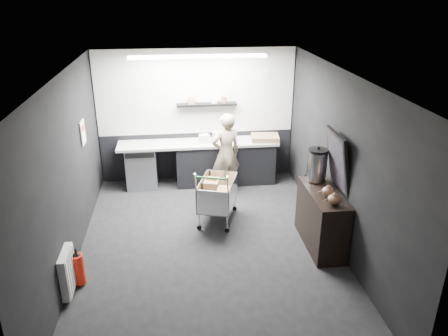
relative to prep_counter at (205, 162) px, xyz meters
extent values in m
plane|color=black|center=(-0.14, -2.42, -0.46)|extent=(5.50, 5.50, 0.00)
plane|color=beige|center=(-0.14, -2.42, 2.24)|extent=(5.50, 5.50, 0.00)
plane|color=black|center=(-0.14, 0.33, 0.89)|extent=(5.50, 0.00, 5.50)
plane|color=black|center=(-0.14, -5.17, 0.89)|extent=(5.50, 0.00, 5.50)
plane|color=black|center=(-2.14, -2.42, 0.89)|extent=(0.00, 5.50, 5.50)
plane|color=black|center=(1.86, -2.42, 0.89)|extent=(0.00, 5.50, 5.50)
cube|color=silver|center=(-0.14, 0.31, 1.39)|extent=(3.95, 0.02, 1.70)
cube|color=black|center=(-0.14, 0.31, 0.04)|extent=(3.95, 0.02, 1.00)
cube|color=black|center=(0.06, 0.20, 1.16)|extent=(1.20, 0.22, 0.04)
cylinder|color=silver|center=(1.26, 0.30, 1.69)|extent=(0.20, 0.03, 0.20)
cube|color=white|center=(-2.12, -1.12, 1.09)|extent=(0.02, 0.30, 0.40)
cube|color=red|center=(-2.11, -1.12, 1.16)|extent=(0.02, 0.22, 0.10)
cube|color=silver|center=(-2.08, -3.32, -0.11)|extent=(0.10, 0.50, 0.60)
cube|color=white|center=(-0.14, -0.57, 2.21)|extent=(2.40, 0.20, 0.04)
cube|color=black|center=(0.41, 0.00, -0.03)|extent=(2.00, 0.56, 0.85)
cube|color=#B5B5B0|center=(-0.14, 0.00, 0.42)|extent=(3.20, 0.60, 0.05)
cube|color=#9EA0A5|center=(-1.29, 0.00, -0.03)|extent=(0.60, 0.58, 0.85)
cube|color=black|center=(-1.29, -0.30, 0.32)|extent=(0.56, 0.02, 0.10)
imported|color=beige|center=(0.37, -0.45, 0.35)|extent=(0.67, 0.53, 1.61)
cube|color=silver|center=(0.09, -1.58, -0.14)|extent=(0.79, 0.99, 0.02)
cube|color=silver|center=(-0.18, -1.58, 0.08)|extent=(0.28, 0.83, 0.46)
cube|color=silver|center=(0.36, -1.58, 0.08)|extent=(0.28, 0.83, 0.46)
cube|color=silver|center=(0.09, -2.00, 0.08)|extent=(0.54, 0.19, 0.46)
cube|color=silver|center=(0.09, -1.15, 0.08)|extent=(0.54, 0.19, 0.46)
cylinder|color=silver|center=(-0.15, -1.97, -0.28)|extent=(0.02, 0.02, 0.30)
cylinder|color=silver|center=(0.33, -1.97, -0.28)|extent=(0.02, 0.02, 0.30)
cylinder|color=silver|center=(-0.15, -1.18, -0.28)|extent=(0.02, 0.02, 0.30)
cylinder|color=silver|center=(0.33, -1.18, -0.28)|extent=(0.02, 0.02, 0.30)
cylinder|color=#227F30|center=(0.09, -2.06, 0.56)|extent=(0.54, 0.20, 0.03)
cube|color=olive|center=(-0.03, -1.47, 0.06)|extent=(0.32, 0.36, 0.39)
cube|color=olive|center=(0.23, -1.70, 0.04)|extent=(0.30, 0.34, 0.35)
cylinder|color=black|center=(-0.15, -1.97, -0.42)|extent=(0.09, 0.05, 0.08)
cylinder|color=black|center=(-0.15, -1.18, -0.42)|extent=(0.09, 0.05, 0.08)
cylinder|color=black|center=(0.33, -1.97, -0.42)|extent=(0.09, 0.05, 0.08)
cylinder|color=black|center=(0.33, -1.18, -0.42)|extent=(0.09, 0.05, 0.08)
cube|color=black|center=(1.61, -2.55, 0.01)|extent=(0.46, 1.24, 0.93)
cylinder|color=silver|center=(1.61, -2.14, 0.73)|extent=(0.31, 0.31, 0.47)
cylinder|color=black|center=(1.61, -2.14, 0.99)|extent=(0.31, 0.31, 0.04)
sphere|color=black|center=(1.61, -2.14, 1.03)|extent=(0.05, 0.05, 0.05)
ellipsoid|color=brown|center=(1.61, -2.71, 0.55)|extent=(0.19, 0.19, 0.15)
ellipsoid|color=brown|center=(1.61, -2.96, 0.55)|extent=(0.19, 0.19, 0.15)
cube|color=black|center=(1.80, -2.50, 0.94)|extent=(0.21, 0.72, 0.92)
cube|color=black|center=(1.78, -2.50, 0.94)|extent=(0.15, 0.62, 0.79)
cylinder|color=red|center=(-1.99, -3.14, -0.21)|extent=(0.17, 0.17, 0.45)
cone|color=black|center=(-1.99, -3.14, 0.04)|extent=(0.11, 0.11, 0.07)
cylinder|color=black|center=(-1.99, -3.14, 0.09)|extent=(0.03, 0.03, 0.07)
cube|color=#886548|center=(1.22, -0.05, 0.50)|extent=(0.59, 0.48, 0.11)
cylinder|color=silver|center=(0.26, 0.00, 0.54)|extent=(0.20, 0.20, 0.20)
cube|color=silver|center=(-0.01, -0.05, 0.53)|extent=(0.22, 0.19, 0.17)
camera|label=1|loc=(-0.59, -8.27, 3.38)|focal=35.00mm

